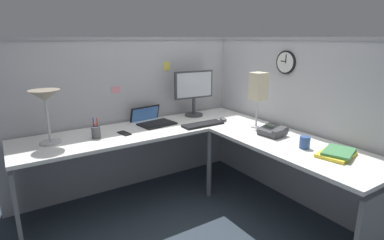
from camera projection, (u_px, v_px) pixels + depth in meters
ground_plane at (205, 207)px, 2.93m from camera, size 6.80×6.80×0.00m
cubicle_wall_back at (131, 114)px, 3.24m from camera, size 2.57×0.12×1.58m
cubicle_wall_right at (295, 121)px, 2.96m from camera, size 0.12×2.37×1.58m
desk at (195, 150)px, 2.65m from camera, size 2.35×2.15×0.73m
monitor at (194, 90)px, 3.33m from camera, size 0.46×0.20×0.50m
laptop at (152, 120)px, 3.12m from camera, size 0.39×0.42×0.22m
keyboard at (203, 124)px, 3.03m from camera, size 0.43×0.14×0.02m
computer_mouse at (223, 119)px, 3.19m from camera, size 0.06×0.10×0.03m
desk_lamp_dome at (45, 100)px, 2.42m from camera, size 0.24×0.24×0.44m
pen_cup at (96, 132)px, 2.64m from camera, size 0.08×0.08×0.18m
cell_phone at (124, 133)px, 2.76m from camera, size 0.09×0.15×0.01m
office_phone at (273, 132)px, 2.71m from camera, size 0.21×0.22×0.11m
book_stack at (337, 153)px, 2.24m from camera, size 0.33×0.27×0.04m
desk_lamp_paper at (258, 88)px, 2.88m from camera, size 0.13×0.13×0.53m
coffee_mug at (305, 142)px, 2.39m from camera, size 0.08×0.08×0.10m
wall_clock at (286, 62)px, 2.88m from camera, size 0.04×0.22×0.22m
pinned_note_leftmost at (116, 90)px, 3.04m from camera, size 0.09×0.00×0.06m
pinned_note_middle at (178, 82)px, 3.41m from camera, size 0.08×0.00×0.09m
pinned_note_rightmost at (167, 66)px, 3.29m from camera, size 0.08×0.00×0.09m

